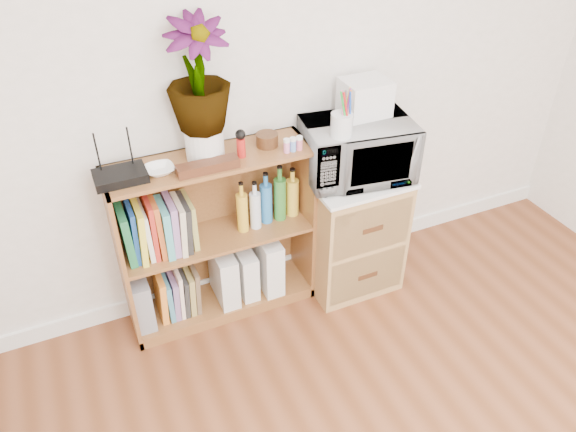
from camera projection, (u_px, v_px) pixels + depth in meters
skirting_board at (271, 266)px, 3.37m from camera, size 4.00×0.02×0.10m
bookshelf at (217, 239)px, 2.90m from camera, size 1.00×0.30×0.95m
wicker_unit at (350, 230)px, 3.17m from camera, size 0.50×0.45×0.70m
microwave at (357, 150)px, 2.85m from camera, size 0.59×0.44×0.30m
pen_cup at (341, 125)px, 2.63m from camera, size 0.10×0.10×0.11m
small_appliance at (365, 97)px, 2.80m from camera, size 0.23×0.19×0.18m
router at (120, 176)px, 2.46m from camera, size 0.23×0.15×0.04m
white_bowl at (160, 170)px, 2.51m from camera, size 0.13×0.13×0.03m
plant_pot at (205, 143)px, 2.59m from camera, size 0.18×0.18×0.15m
potted_plant at (198, 75)px, 2.40m from camera, size 0.28×0.28×0.50m
trinket_box at (208, 166)px, 2.52m from camera, size 0.28×0.07×0.05m
kokeshi_doll at (241, 148)px, 2.61m from camera, size 0.04×0.04×0.09m
wooden_bowl at (267, 140)px, 2.71m from camera, size 0.11×0.11×0.06m
paint_jars at (293, 146)px, 2.67m from camera, size 0.11×0.04×0.06m
file_box at (141, 299)px, 2.91m from camera, size 0.09×0.24×0.29m
magazine_holder_left at (224, 275)px, 3.04m from camera, size 0.10×0.25×0.32m
magazine_holder_mid at (245, 271)px, 3.09m from camera, size 0.09×0.23×0.28m
magazine_holder_right at (267, 261)px, 3.12m from camera, size 0.11×0.27×0.33m
cookbooks at (157, 227)px, 2.71m from camera, size 0.35×0.20×0.31m
liquor_bottles at (270, 199)px, 2.90m from camera, size 0.36×0.07×0.31m
lower_books at (177, 291)px, 2.98m from camera, size 0.22×0.19×0.28m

